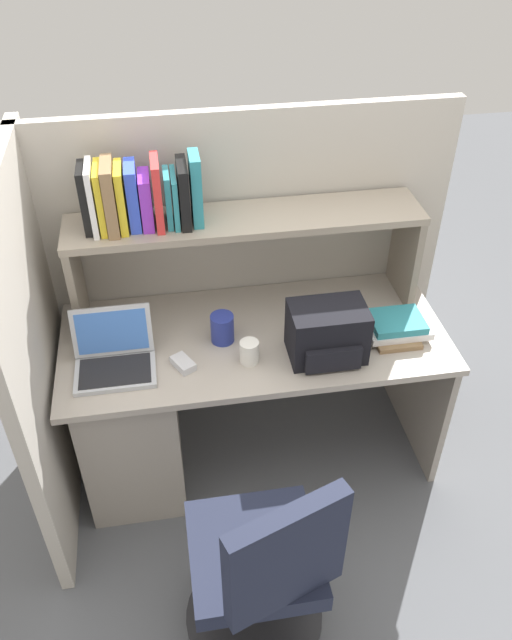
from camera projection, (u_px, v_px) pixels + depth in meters
name	position (u px, v px, depth m)	size (l,w,h in m)	color
ground_plane	(254.00, 450.00, 3.13)	(8.00, 8.00, 0.00)	#595B60
desk	(167.00, 401.00, 2.82)	(1.60, 0.70, 0.73)	#AAA093
cubicle_partition_rear	(241.00, 275.00, 2.94)	(1.84, 0.05, 1.55)	#BCB5A8
cubicle_partition_left	(41.00, 357.00, 2.50)	(0.05, 1.06, 1.55)	#BCB5A8
overhead_hutch	(246.00, 238.00, 2.61)	(1.44, 0.28, 0.45)	gray
reference_books_on_shelf	(139.00, 196.00, 2.41)	(0.45, 0.19, 0.28)	black
laptop	(114.00, 356.00, 2.49)	(0.31, 0.26, 0.22)	#B7BABF
backpack	(328.00, 333.00, 2.51)	(0.30, 0.23, 0.22)	black
computer_mouse	(183.00, 363.00, 2.51)	(0.06, 0.10, 0.03)	silver
paper_cup	(249.00, 352.00, 2.52)	(0.08, 0.08, 0.10)	white
snack_canister	(222.00, 328.00, 2.61)	(0.10, 0.10, 0.12)	navy
desk_book_stack	(397.00, 328.00, 2.64)	(0.26, 0.20, 0.08)	olive
office_chair	(262.00, 575.00, 2.19)	(0.53, 0.54, 0.93)	black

